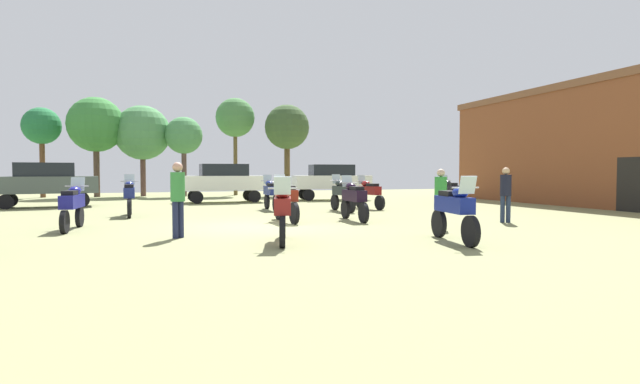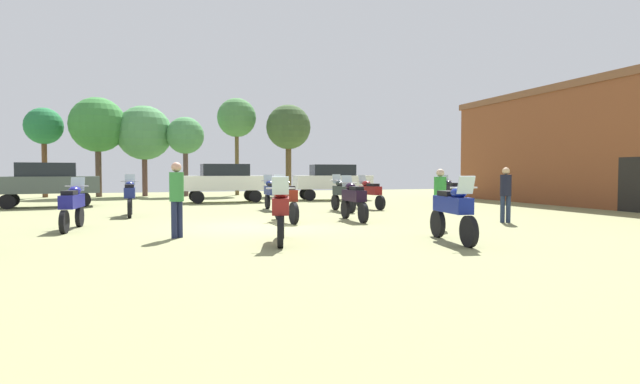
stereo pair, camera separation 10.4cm
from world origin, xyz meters
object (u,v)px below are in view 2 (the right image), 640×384
object	(u,v)px
motorcycle_4	(453,209)
motorcycle_7	(450,191)
tree_7	(44,127)
motorcycle_3	(370,192)
motorcycle_12	(286,199)
car_1	(332,179)
car_2	(47,181)
motorcycle_10	(130,196)
motorcycle_5	(343,193)
person_2	(440,194)
motorcycle_1	(72,204)
tree_2	(237,118)
brick_building	(627,144)
motorcycle_6	(354,198)
motorcycle_9	(271,193)
tree_3	(98,125)
person_3	(177,193)
person_1	(506,190)
motorcycle_8	(281,210)
tree_1	(144,133)
tree_6	(185,136)
tree_5	(288,128)

from	to	relation	value
motorcycle_4	motorcycle_7	distance (m)	11.78
tree_7	motorcycle_3	bearing A→B (deg)	-43.76
motorcycle_12	car_1	xyz separation A→B (m)	(5.44, 11.23, 0.43)
car_2	motorcycle_10	bearing A→B (deg)	-155.26
motorcycle_5	car_1	bearing A→B (deg)	70.60
car_1	person_2	distance (m)	14.51
motorcycle_7	car_2	size ratio (longest dim) A/B	0.46
motorcycle_1	motorcycle_4	world-z (taller)	motorcycle_4
motorcycle_1	tree_2	xyz separation A→B (m)	(7.13, 18.90, 4.51)
brick_building	motorcycle_7	bearing A→B (deg)	166.13
motorcycle_12	car_1	world-z (taller)	car_1
motorcycle_4	motorcycle_6	size ratio (longest dim) A/B	1.02
car_2	brick_building	bearing A→B (deg)	-113.73
motorcycle_3	car_1	distance (m)	7.07
motorcycle_9	car_2	world-z (taller)	car_2
car_2	tree_7	distance (m)	10.21
motorcycle_7	tree_3	xyz separation A→B (m)	(-16.48, 14.37, 3.83)
motorcycle_12	person_3	bearing A→B (deg)	-142.98
brick_building	motorcycle_10	distance (m)	21.93
motorcycle_7	person_1	xyz separation A→B (m)	(-2.28, -6.75, 0.30)
motorcycle_1	car_2	world-z (taller)	car_2
motorcycle_8	motorcycle_9	bearing A→B (deg)	-86.51
motorcycle_1	car_1	bearing A→B (deg)	49.47
person_2	person_3	size ratio (longest dim) A/B	0.92
motorcycle_10	car_2	bearing A→B (deg)	120.41
motorcycle_6	motorcycle_9	size ratio (longest dim) A/B	1.01
motorcycle_10	tree_2	world-z (taller)	tree_2
motorcycle_1	tree_1	xyz separation A→B (m)	(1.17, 19.30, 3.41)
motorcycle_10	person_3	distance (m)	6.73
motorcycle_6	motorcycle_12	world-z (taller)	motorcycle_12
motorcycle_9	tree_6	xyz separation A→B (m)	(-2.92, 13.13, 3.18)
motorcycle_3	tree_7	size ratio (longest dim) A/B	0.38
tree_5	motorcycle_8	bearing A→B (deg)	-104.26
motorcycle_8	person_1	world-z (taller)	person_1
motorcycle_12	motorcycle_8	bearing A→B (deg)	-108.91
motorcycle_8	motorcycle_9	size ratio (longest dim) A/B	0.96
tree_1	tree_3	bearing A→B (deg)	-177.37
motorcycle_1	motorcycle_4	xyz separation A→B (m)	(8.64, -5.19, 0.03)
person_1	tree_5	distance (m)	20.01
tree_1	car_1	bearing A→B (deg)	-36.47
tree_7	motorcycle_5	bearing A→B (deg)	-48.46
person_2	tree_6	distance (m)	22.17
motorcycle_4	motorcycle_12	size ratio (longest dim) A/B	1.02
motorcycle_4	tree_1	xyz separation A→B (m)	(-7.47, 24.49, 3.37)
motorcycle_8	tree_1	distance (m)	23.94
motorcycle_10	person_2	world-z (taller)	person_2
motorcycle_6	motorcycle_7	size ratio (longest dim) A/B	1.09
tree_1	motorcycle_3	bearing A→B (deg)	-56.70
motorcycle_3	tree_5	xyz separation A→B (m)	(-0.38, 13.00, 3.85)
car_1	person_1	world-z (taller)	car_1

